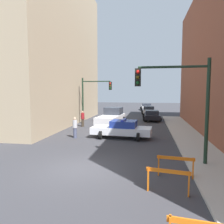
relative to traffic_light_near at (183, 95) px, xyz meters
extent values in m
plane|color=#38383D|center=(-4.73, -1.42, -3.53)|extent=(120.00, 120.00, 0.00)
cube|color=#B2ADA3|center=(1.47, -1.42, -3.47)|extent=(2.40, 44.00, 0.12)
cube|color=tan|center=(-16.73, 12.58, 4.95)|extent=(14.00, 20.00, 16.97)
cylinder|color=black|center=(1.17, 0.01, -0.81)|extent=(0.18, 0.18, 5.20)
cylinder|color=black|center=(-0.53, 0.01, 1.39)|extent=(3.40, 0.12, 0.12)
cube|color=black|center=(-2.23, 0.01, 0.89)|extent=(0.30, 0.22, 0.90)
sphere|color=red|center=(-2.23, -0.14, 1.16)|extent=(0.18, 0.18, 0.18)
sphere|color=#4C3D0C|center=(-2.23, -0.14, 0.89)|extent=(0.18, 0.18, 0.18)
sphere|color=#0C4219|center=(-2.23, -0.14, 0.62)|extent=(0.18, 0.18, 0.18)
cylinder|color=black|center=(-9.13, 12.74, -0.93)|extent=(0.18, 0.18, 5.20)
cylinder|color=black|center=(-7.53, 12.74, 1.27)|extent=(3.20, 0.12, 0.12)
cube|color=black|center=(-5.93, 12.74, 0.77)|extent=(0.30, 0.22, 0.90)
sphere|color=red|center=(-5.93, 12.60, 1.04)|extent=(0.18, 0.18, 0.18)
sphere|color=#4C3D0C|center=(-5.93, 12.60, 0.77)|extent=(0.18, 0.18, 0.18)
sphere|color=#0C4219|center=(-5.93, 12.60, 0.50)|extent=(0.18, 0.18, 0.18)
cube|color=white|center=(-3.79, 5.78, -2.93)|extent=(4.83, 2.20, 0.55)
cube|color=navy|center=(-3.60, 5.76, -2.39)|extent=(2.09, 1.77, 0.52)
cylinder|color=black|center=(-5.31, 5.04, -3.20)|extent=(0.27, 0.67, 0.66)
cylinder|color=black|center=(-5.18, 6.73, -3.20)|extent=(0.27, 0.67, 0.66)
cylinder|color=black|center=(-2.40, 4.82, -3.20)|extent=(0.27, 0.67, 0.66)
cylinder|color=black|center=(-2.27, 6.51, -3.20)|extent=(0.27, 0.67, 0.66)
cube|color=#2633BF|center=(-3.60, 5.76, -2.07)|extent=(0.30, 1.39, 0.12)
cube|color=silver|center=(-5.72, 11.86, -2.78)|extent=(2.56, 5.58, 0.70)
cube|color=#2D333D|center=(-5.60, 12.94, -2.03)|extent=(2.01, 1.91, 0.80)
cylinder|color=black|center=(-6.45, 13.62, -3.13)|extent=(0.82, 0.34, 0.80)
cylinder|color=black|center=(-4.62, 13.43, -3.13)|extent=(0.82, 0.34, 0.80)
cylinder|color=black|center=(-6.81, 10.30, -3.13)|extent=(0.82, 0.34, 0.80)
cylinder|color=black|center=(-4.98, 10.10, -3.13)|extent=(0.82, 0.34, 0.80)
cube|color=black|center=(-1.30, 16.58, -2.96)|extent=(1.98, 4.37, 0.52)
cube|color=#232833|center=(-1.29, 16.40, -2.46)|extent=(1.66, 1.87, 0.48)
cylinder|color=black|center=(-2.18, 17.87, -3.22)|extent=(0.63, 0.25, 0.62)
cylinder|color=black|center=(-0.53, 17.94, -3.22)|extent=(0.63, 0.25, 0.62)
cylinder|color=black|center=(-2.07, 15.21, -3.22)|extent=(0.63, 0.25, 0.62)
cylinder|color=black|center=(-0.41, 15.28, -3.22)|extent=(0.63, 0.25, 0.62)
cube|color=silver|center=(-1.72, 24.07, -2.96)|extent=(2.03, 4.39, 0.52)
cube|color=#232833|center=(-1.71, 23.90, -2.46)|extent=(1.68, 1.89, 0.48)
cylinder|color=black|center=(-2.62, 25.35, -3.22)|extent=(0.63, 0.25, 0.62)
cylinder|color=black|center=(-0.97, 25.44, -3.22)|extent=(0.63, 0.25, 0.62)
cylinder|color=black|center=(-2.47, 22.69, -3.22)|extent=(0.63, 0.25, 0.62)
cylinder|color=black|center=(-0.82, 22.78, -3.22)|extent=(0.63, 0.25, 0.62)
cube|color=silver|center=(-2.18, 31.53, -2.96)|extent=(2.19, 4.45, 0.52)
cube|color=#232833|center=(-2.17, 31.36, -2.46)|extent=(1.74, 1.95, 0.48)
cylinder|color=black|center=(-3.13, 32.78, -3.22)|extent=(0.64, 0.28, 0.62)
cylinder|color=black|center=(-1.48, 32.94, -3.22)|extent=(0.64, 0.28, 0.62)
cylinder|color=black|center=(-2.88, 30.13, -3.22)|extent=(0.64, 0.28, 0.62)
cylinder|color=black|center=(-1.23, 30.28, -3.22)|extent=(0.64, 0.28, 0.62)
cylinder|color=#474C66|center=(-7.42, 5.10, -3.12)|extent=(0.30, 0.30, 0.82)
cylinder|color=#B2B2B7|center=(-7.42, 5.10, -2.40)|extent=(0.39, 0.39, 0.62)
sphere|color=tan|center=(-7.42, 5.10, -1.98)|extent=(0.24, 0.24, 0.22)
cylinder|color=#382D23|center=(-8.47, 10.51, -3.12)|extent=(0.30, 0.30, 0.82)
cylinder|color=maroon|center=(-8.47, 10.51, -2.40)|extent=(0.38, 0.38, 0.62)
sphere|color=tan|center=(-8.47, 10.51, -1.98)|extent=(0.23, 0.23, 0.22)
cube|color=orange|center=(-0.41, -6.47, -2.70)|extent=(1.59, 0.24, 0.14)
cube|color=orange|center=(-0.92, -3.34, -2.70)|extent=(1.59, 0.30, 0.14)
cube|color=orange|center=(-1.63, -3.23, -3.08)|extent=(0.07, 0.17, 0.90)
cube|color=orange|center=(-0.21, -3.46, -3.08)|extent=(0.07, 0.17, 0.90)
cube|color=orange|center=(-0.47, -1.71, -2.70)|extent=(1.60, 0.23, 0.14)
cube|color=orange|center=(-1.18, -1.62, -3.08)|extent=(0.07, 0.16, 0.90)
cube|color=orange|center=(0.25, -1.79, -3.08)|extent=(0.07, 0.16, 0.90)
camera|label=1|loc=(-1.64, -11.25, 0.21)|focal=35.00mm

